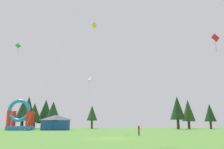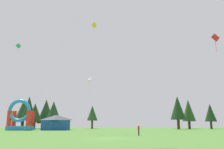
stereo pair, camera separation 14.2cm
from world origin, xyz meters
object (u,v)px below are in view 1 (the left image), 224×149
kite_white_diamond (89,81)px  festival_tent (56,122)px  kite_yellow_diamond (94,27)px  inflatable_red_slide (20,118)px  kite_red_diamond (215,39)px  person_far_side (139,129)px  kite_green_diamond (18,47)px

kite_white_diamond → festival_tent: size_ratio=1.52×
kite_yellow_diamond → inflatable_red_slide: size_ratio=2.96×
inflatable_red_slide → festival_tent: 9.20m
kite_white_diamond → kite_yellow_diamond: 14.63m
kite_red_diamond → person_far_side: size_ratio=9.66×
kite_yellow_diamond → person_far_side: size_ratio=14.47×
kite_red_diamond → kite_yellow_diamond: 24.77m
kite_yellow_diamond → person_far_side: bearing=-53.6°
festival_tent → kite_yellow_diamond: bearing=-51.6°
kite_white_diamond → kite_green_diamond: 29.90m
person_far_side → kite_yellow_diamond: bearing=-165.6°
kite_white_diamond → kite_red_diamond: (20.30, -5.50, 5.51)m
kite_green_diamond → kite_red_diamond: size_ratio=1.44×
kite_white_diamond → festival_tent: kite_white_diamond is taller
kite_white_diamond → kite_red_diamond: kite_red_diamond is taller
festival_tent → kite_green_diamond: bearing=-164.7°
kite_green_diamond → person_far_side: bearing=-37.0°
kite_green_diamond → kite_white_diamond: bearing=-40.1°
kite_yellow_diamond → kite_green_diamond: bearing=152.5°
kite_white_diamond → kite_yellow_diamond: size_ratio=0.42×
person_far_side → inflatable_red_slide: size_ratio=0.20×
inflatable_red_slide → festival_tent: inflatable_red_slide is taller
kite_red_diamond → festival_tent: size_ratio=2.40×
kite_white_diamond → kite_yellow_diamond: (0.09, 6.68, 13.02)m
kite_red_diamond → person_far_side: kite_red_diamond is taller
kite_green_diamond → person_far_side: (29.10, -21.92, -20.36)m
kite_red_diamond → inflatable_red_slide: (-40.17, 25.22, -11.73)m
kite_green_diamond → person_far_side: 41.73m
kite_yellow_diamond → kite_white_diamond: bearing=-90.7°
kite_white_diamond → kite_red_diamond: bearing=-15.2°
festival_tent → person_far_side: bearing=-52.5°
inflatable_red_slide → festival_tent: size_ratio=1.22×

